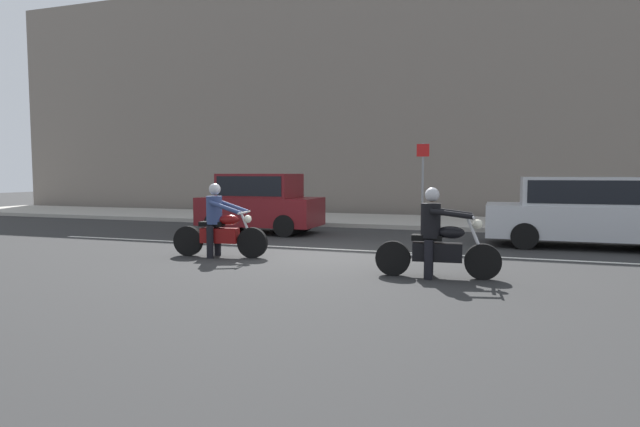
% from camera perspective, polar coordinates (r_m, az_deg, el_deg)
% --- Properties ---
extents(ground_plane, '(80.00, 80.00, 0.00)m').
position_cam_1_polar(ground_plane, '(11.72, 0.70, -4.52)').
color(ground_plane, '#2A2A2A').
extents(sidewalk_slab, '(40.00, 4.40, 0.14)m').
position_cam_1_polar(sidewalk_slab, '(19.43, 8.03, -0.81)').
color(sidewalk_slab, '#A8A399').
rests_on(sidewalk_slab, ground_plane).
extents(building_facade, '(40.00, 1.40, 10.27)m').
position_cam_1_polar(building_facade, '(22.94, 9.79, 12.64)').
color(building_facade, slate).
rests_on(building_facade, ground_plane).
extents(lane_marking_stripe, '(18.00, 0.14, 0.01)m').
position_cam_1_polar(lane_marking_stripe, '(12.34, 6.06, -4.07)').
color(lane_marking_stripe, silver).
rests_on(lane_marking_stripe, ground_plane).
extents(motorcycle_with_rider_black_leather, '(2.15, 0.70, 1.57)m').
position_cam_1_polar(motorcycle_with_rider_black_leather, '(9.36, 12.51, -2.91)').
color(motorcycle_with_rider_black_leather, black).
rests_on(motorcycle_with_rider_black_leather, ground_plane).
extents(motorcycle_with_rider_denim_blue, '(2.14, 0.71, 1.60)m').
position_cam_1_polar(motorcycle_with_rider_denim_blue, '(11.59, -10.87, -1.47)').
color(motorcycle_with_rider_denim_blue, black).
rests_on(motorcycle_with_rider_denim_blue, ground_plane).
extents(parked_sedan_silver, '(4.72, 1.82, 1.72)m').
position_cam_1_polar(parked_sedan_silver, '(14.34, 26.68, 0.20)').
color(parked_sedan_silver, '#B2B5BA').
rests_on(parked_sedan_silver, ground_plane).
extents(parked_hatchback_maroon, '(3.63, 1.76, 1.80)m').
position_cam_1_polar(parked_hatchback_maroon, '(16.10, -6.50, 1.20)').
color(parked_hatchback_maroon, maroon).
rests_on(parked_hatchback_maroon, ground_plane).
extents(street_sign_post, '(0.44, 0.08, 2.73)m').
position_cam_1_polar(street_sign_post, '(18.97, 11.06, 4.21)').
color(street_sign_post, gray).
rests_on(street_sign_post, sidewalk_slab).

